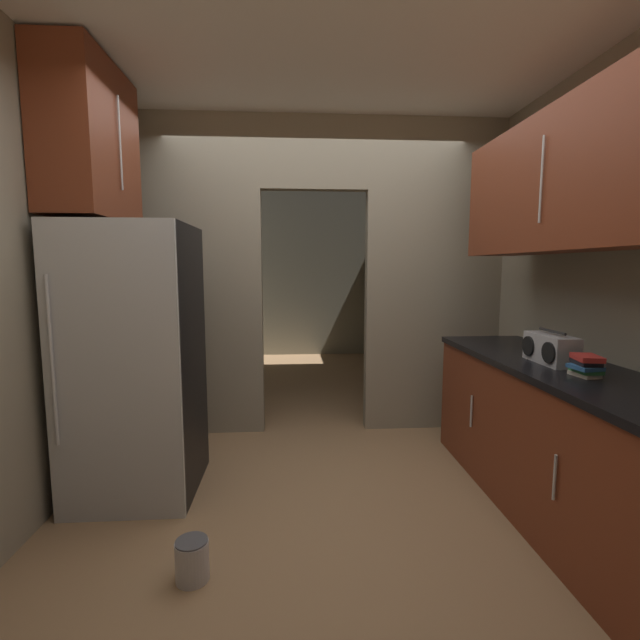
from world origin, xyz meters
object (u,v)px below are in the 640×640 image
refrigerator (136,361)px  book_stack (586,365)px  paint_can (192,560)px  boombox (551,349)px

refrigerator → book_stack: bearing=-16.1°
book_stack → paint_can: (-1.96, -0.17, -0.85)m
boombox → paint_can: 2.21m
book_stack → paint_can: book_stack is taller
boombox → book_stack: (-0.01, -0.32, -0.03)m
book_stack → paint_can: 2.14m
refrigerator → paint_can: refrigerator is taller
boombox → refrigerator: bearing=170.9°
refrigerator → book_stack: refrigerator is taller
refrigerator → boombox: (2.49, -0.40, 0.12)m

